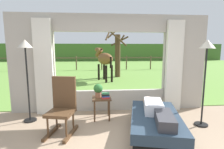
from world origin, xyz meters
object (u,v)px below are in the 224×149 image
object	(u,v)px
side_table	(102,101)
floor_lamp_right	(206,57)
potted_plant	(98,90)
rocking_chair	(63,106)
book_stack	(105,96)
reclining_person	(157,110)
pasture_tree	(117,53)
floor_lamp_left	(26,56)
recliner_sofa	(155,124)
horse	(104,59)

from	to	relation	value
side_table	floor_lamp_right	size ratio (longest dim) A/B	0.28
potted_plant	floor_lamp_right	bearing A→B (deg)	-15.26
rocking_chair	side_table	size ratio (longest dim) A/B	2.15
side_table	book_stack	size ratio (longest dim) A/B	2.69
potted_plant	reclining_person	bearing A→B (deg)	-42.90
potted_plant	pasture_tree	bearing A→B (deg)	79.17
book_stack	pasture_tree	size ratio (longest dim) A/B	0.06
book_stack	floor_lamp_right	size ratio (longest dim) A/B	0.10
book_stack	floor_lamp_left	world-z (taller)	floor_lamp_left
potted_plant	floor_lamp_left	world-z (taller)	floor_lamp_left
reclining_person	book_stack	xyz separation A→B (m)	(-0.92, 0.89, 0.06)
potted_plant	recliner_sofa	bearing A→B (deg)	-41.49
book_stack	floor_lamp_left	distance (m)	1.99
recliner_sofa	reclining_person	bearing A→B (deg)	-77.06
book_stack	horse	xyz separation A→B (m)	(0.18, 4.97, 0.57)
pasture_tree	potted_plant	bearing A→B (deg)	-100.83
horse	side_table	bearing A→B (deg)	-118.37
side_table	floor_lamp_right	distance (m)	2.48
rocking_chair	floor_lamp_right	bearing A→B (deg)	14.12
potted_plant	horse	distance (m)	4.89
rocking_chair	pasture_tree	distance (m)	7.08
book_stack	pasture_tree	distance (m)	6.36
floor_lamp_left	rocking_chair	bearing A→B (deg)	-35.15
floor_lamp_right	horse	distance (m)	5.80
rocking_chair	horse	world-z (taller)	horse
reclining_person	potted_plant	xyz separation A→B (m)	(-1.09, 1.01, 0.18)
horse	pasture_tree	size ratio (longest dim) A/B	0.58
reclining_person	side_table	size ratio (longest dim) A/B	2.75
book_stack	side_table	bearing A→B (deg)	145.74
book_stack	rocking_chair	bearing A→B (deg)	-147.81
side_table	book_stack	xyz separation A→B (m)	(0.09, -0.06, 0.16)
floor_lamp_right	rocking_chair	bearing A→B (deg)	-178.86
recliner_sofa	horse	distance (m)	5.94
reclining_person	horse	xyz separation A→B (m)	(-0.74, 5.86, 0.63)
floor_lamp_left	horse	xyz separation A→B (m)	(1.94, 4.91, -0.35)
rocking_chair	pasture_tree	xyz separation A→B (m)	(1.88, 6.77, 0.89)
side_table	book_stack	distance (m)	0.19
book_stack	floor_lamp_right	bearing A→B (deg)	-13.34
floor_lamp_right	horse	world-z (taller)	floor_lamp_right
reclining_person	potted_plant	world-z (taller)	potted_plant
recliner_sofa	potted_plant	xyz separation A→B (m)	(-1.09, 0.96, 0.48)
side_table	horse	distance (m)	4.98
rocking_chair	pasture_tree	world-z (taller)	pasture_tree
recliner_sofa	rocking_chair	world-z (taller)	rocking_chair
floor_lamp_right	pasture_tree	size ratio (longest dim) A/B	0.60
side_table	horse	world-z (taller)	horse
side_table	floor_lamp_right	world-z (taller)	floor_lamp_right
floor_lamp_left	pasture_tree	xyz separation A→B (m)	(2.76, 6.15, -0.07)
floor_lamp_right	book_stack	bearing A→B (deg)	166.66
recliner_sofa	potted_plant	bearing A→B (deg)	151.45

